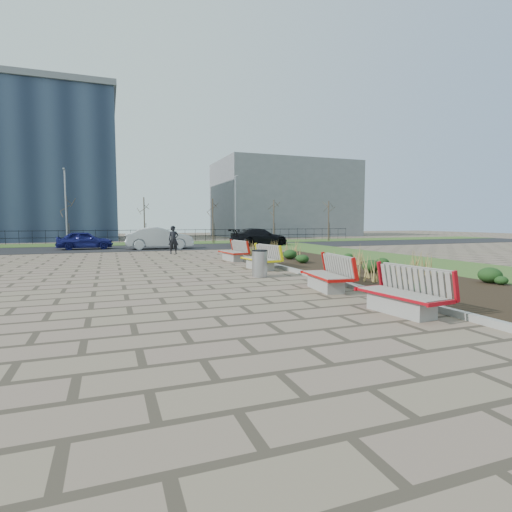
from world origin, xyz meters
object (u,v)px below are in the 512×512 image
object	(u,v)px
car_black	(259,237)
lamp_west	(66,208)
car_silver	(159,238)
bench_b	(325,273)
bench_a	(401,291)
bench_c	(260,257)
lamp_east	(235,210)
pedestrian	(174,240)
litter_bin	(260,264)
car_blue	(85,240)
bench_d	(233,251)

from	to	relation	value
car_black	lamp_west	bearing A→B (deg)	65.69
car_silver	bench_b	bearing A→B (deg)	-169.82
bench_a	bench_c	world-z (taller)	same
bench_a	bench_c	size ratio (longest dim) A/B	1.00
lamp_east	pedestrian	bearing A→B (deg)	-125.16
lamp_east	bench_a	bearing A→B (deg)	-100.13
bench_a	pedestrian	size ratio (longest dim) A/B	1.21
litter_bin	car_blue	bearing A→B (deg)	111.11
litter_bin	lamp_west	distance (m)	23.15
lamp_west	bench_c	bearing A→B (deg)	-65.13
bench_b	car_blue	size ratio (longest dim) A/B	0.56
car_silver	lamp_east	size ratio (longest dim) A/B	0.79
litter_bin	lamp_west	bearing A→B (deg)	110.88
car_blue	lamp_east	distance (m)	13.38
bench_a	bench_b	size ratio (longest dim) A/B	1.00
bench_d	car_silver	bearing A→B (deg)	98.36
bench_b	lamp_east	size ratio (longest dim) A/B	0.35
lamp_east	bench_d	bearing A→B (deg)	-107.89
bench_b	bench_d	distance (m)	9.29
bench_a	litter_bin	xyz separation A→B (m)	(-0.80, 6.48, -0.02)
car_blue	car_black	bearing A→B (deg)	-94.29
car_blue	lamp_west	xyz separation A→B (m)	(-1.51, 4.17, 2.38)
bench_a	car_black	world-z (taller)	car_black
bench_a	bench_d	world-z (taller)	same
bench_d	car_silver	distance (m)	10.23
bench_c	car_blue	size ratio (longest dim) A/B	0.56
bench_d	litter_bin	bearing A→B (deg)	-103.24
pedestrian	car_silver	size ratio (longest dim) A/B	0.37
lamp_west	lamp_east	size ratio (longest dim) A/B	1.00
litter_bin	pedestrian	distance (m)	11.41
bench_a	car_blue	bearing A→B (deg)	100.95
car_silver	lamp_west	xyz separation A→B (m)	(-6.53, 5.57, 2.24)
pedestrian	bench_d	bearing A→B (deg)	-67.01
bench_d	car_blue	bearing A→B (deg)	117.86
lamp_west	bench_b	bearing A→B (deg)	-70.04
bench_a	litter_bin	size ratio (longest dim) A/B	2.20
bench_d	lamp_east	world-z (taller)	lamp_east
litter_bin	lamp_west	xyz separation A→B (m)	(-8.20, 21.50, 2.56)
bench_b	car_blue	xyz separation A→B (m)	(-7.49, 20.61, 0.16)
pedestrian	car_blue	world-z (taller)	pedestrian
bench_b	car_black	bearing A→B (deg)	81.10
bench_d	car_blue	xyz separation A→B (m)	(-7.49, 11.32, 0.16)
bench_b	lamp_east	distance (m)	25.41
pedestrian	car_blue	distance (m)	8.03
bench_a	bench_b	bearing A→B (deg)	83.49
pedestrian	bench_a	bearing A→B (deg)	-82.27
bench_b	pedestrian	world-z (taller)	pedestrian
bench_a	bench_b	xyz separation A→B (m)	(0.00, 3.19, 0.00)
bench_d	lamp_east	xyz separation A→B (m)	(5.00, 15.49, 2.54)
car_black	lamp_east	distance (m)	5.13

